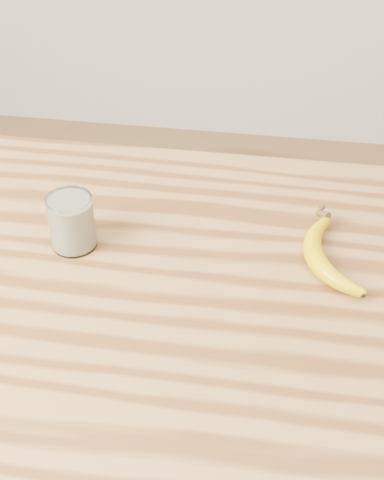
# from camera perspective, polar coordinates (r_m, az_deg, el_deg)

# --- Properties ---
(table) EXTENTS (1.20, 0.80, 0.90)m
(table) POSITION_cam_1_polar(r_m,az_deg,el_deg) (1.08, 4.46, -10.20)
(table) COLOR olive
(table) RESTS_ON ground
(smoothie_glass) EXTENTS (0.07, 0.07, 0.09)m
(smoothie_glass) POSITION_cam_1_polar(r_m,az_deg,el_deg) (1.07, -10.22, 1.51)
(smoothie_glass) COLOR white
(smoothie_glass) RESTS_ON table
(banana) EXTENTS (0.17, 0.27, 0.03)m
(banana) POSITION_cam_1_polar(r_m,az_deg,el_deg) (1.05, 10.42, -1.50)
(banana) COLOR #CEA600
(banana) RESTS_ON table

